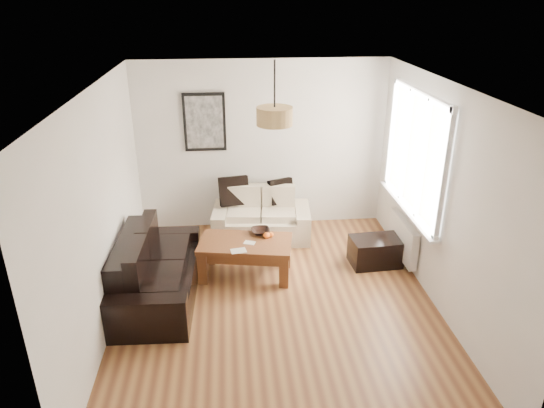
{
  "coord_description": "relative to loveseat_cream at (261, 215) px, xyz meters",
  "views": [
    {
      "loc": [
        -0.52,
        -4.99,
        3.51
      ],
      "look_at": [
        0.0,
        0.6,
        1.05
      ],
      "focal_mm": 32.56,
      "sensor_mm": 36.0,
      "label": 1
    }
  ],
  "objects": [
    {
      "name": "pendant_shade",
      "position": [
        0.05,
        -1.48,
        1.87
      ],
      "size": [
        0.4,
        0.4,
        0.2
      ],
      "primitive_type": "cylinder",
      "color": "tan",
      "rests_on": "ceiling"
    },
    {
      "name": "wall_front",
      "position": [
        0.05,
        -4.03,
        0.94
      ],
      "size": [
        3.8,
        0.04,
        2.6
      ],
      "primitive_type": null,
      "color": "silver",
      "rests_on": "floor"
    },
    {
      "name": "papers",
      "position": [
        -0.39,
        -1.33,
        0.13
      ],
      "size": [
        0.21,
        0.16,
        0.01
      ],
      "primitive_type": "cube",
      "rotation": [
        0.0,
        0.0,
        0.16
      ],
      "color": "beige",
      "rests_on": "coffee_table"
    },
    {
      "name": "wall_back",
      "position": [
        0.05,
        0.47,
        0.94
      ],
      "size": [
        3.8,
        0.04,
        2.6
      ],
      "primitive_type": null,
      "color": "silver",
      "rests_on": "floor"
    },
    {
      "name": "window_bay",
      "position": [
        1.91,
        -0.98,
        1.24
      ],
      "size": [
        0.14,
        1.9,
        1.6
      ],
      "primitive_type": null,
      "color": "white",
      "rests_on": "wall_right"
    },
    {
      "name": "orange_a",
      "position": [
        0.01,
        -1.01,
        0.17
      ],
      "size": [
        0.08,
        0.08,
        0.07
      ],
      "primitive_type": "sphere",
      "rotation": [
        0.0,
        0.0,
        0.15
      ],
      "color": "orange",
      "rests_on": "fruit_bowl"
    },
    {
      "name": "floor",
      "position": [
        0.05,
        -1.78,
        -0.36
      ],
      "size": [
        4.5,
        4.5,
        0.0
      ],
      "primitive_type": "plane",
      "color": "brown",
      "rests_on": "ground"
    },
    {
      "name": "sofa_leather",
      "position": [
        -1.38,
        -1.51,
        0.03
      ],
      "size": [
        0.96,
        1.86,
        0.79
      ],
      "primitive_type": null,
      "rotation": [
        0.0,
        0.0,
        1.53
      ],
      "color": "black",
      "rests_on": "floor"
    },
    {
      "name": "wall_right",
      "position": [
        1.95,
        -1.78,
        0.94
      ],
      "size": [
        0.04,
        4.5,
        2.6
      ],
      "primitive_type": null,
      "color": "silver",
      "rests_on": "floor"
    },
    {
      "name": "ottoman",
      "position": [
        1.5,
        -0.98,
        -0.17
      ],
      "size": [
        0.7,
        0.48,
        0.39
      ],
      "primitive_type": "cube",
      "rotation": [
        0.0,
        0.0,
        0.07
      ],
      "color": "black",
      "rests_on": "floor"
    },
    {
      "name": "poster",
      "position": [
        -0.8,
        0.44,
        1.34
      ],
      "size": [
        0.62,
        0.04,
        0.87
      ],
      "primitive_type": null,
      "color": "black",
      "rests_on": "wall_back"
    },
    {
      "name": "cushion_right",
      "position": [
        0.31,
        0.18,
        0.3
      ],
      "size": [
        0.39,
        0.25,
        0.38
      ],
      "primitive_type": "cube",
      "rotation": [
        0.0,
        0.0,
        0.37
      ],
      "color": "black",
      "rests_on": "loveseat_cream"
    },
    {
      "name": "orange_b",
      "position": [
        0.06,
        -1.0,
        0.17
      ],
      "size": [
        0.08,
        0.08,
        0.07
      ],
      "primitive_type": "sphere",
      "rotation": [
        0.0,
        0.0,
        0.15
      ],
      "color": "orange",
      "rests_on": "fruit_bowl"
    },
    {
      "name": "cushion_left",
      "position": [
        -0.4,
        0.18,
        0.33
      ],
      "size": [
        0.46,
        0.21,
        0.44
      ],
      "primitive_type": "cube",
      "rotation": [
        0.0,
        0.0,
        0.18
      ],
      "color": "black",
      "rests_on": "loveseat_cream"
    },
    {
      "name": "loveseat_cream",
      "position": [
        0.0,
        0.0,
        0.0
      ],
      "size": [
        1.52,
        0.92,
        0.72
      ],
      "primitive_type": null,
      "rotation": [
        0.0,
        0.0,
        -0.09
      ],
      "color": "beige",
      "rests_on": "floor"
    },
    {
      "name": "wall_left",
      "position": [
        -1.85,
        -1.78,
        0.94
      ],
      "size": [
        0.04,
        4.5,
        2.6
      ],
      "primitive_type": null,
      "color": "silver",
      "rests_on": "floor"
    },
    {
      "name": "coffee_table",
      "position": [
        -0.29,
        -1.09,
        -0.12
      ],
      "size": [
        1.29,
        0.85,
        0.49
      ],
      "primitive_type": null,
      "rotation": [
        0.0,
        0.0,
        -0.18
      ],
      "color": "brown",
      "rests_on": "floor"
    },
    {
      "name": "fruit_bowl",
      "position": [
        -0.07,
        -0.87,
        0.16
      ],
      "size": [
        0.27,
        0.27,
        0.06
      ],
      "primitive_type": "imported",
      "rotation": [
        0.0,
        0.0,
        0.07
      ],
      "color": "black",
      "rests_on": "coffee_table"
    },
    {
      "name": "orange_c",
      "position": [
        -0.01,
        -1.02,
        0.17
      ],
      "size": [
        0.1,
        0.1,
        0.08
      ],
      "primitive_type": "sphere",
      "rotation": [
        0.0,
        0.0,
        0.32
      ],
      "color": "orange",
      "rests_on": "fruit_bowl"
    },
    {
      "name": "ceiling",
      "position": [
        0.05,
        -1.78,
        2.24
      ],
      "size": [
        3.8,
        4.5,
        0.0
      ],
      "primitive_type": null,
      "color": "white",
      "rests_on": "floor"
    },
    {
      "name": "radiator",
      "position": [
        1.87,
        -0.98,
        0.02
      ],
      "size": [
        0.1,
        0.9,
        0.52
      ],
      "primitive_type": "cube",
      "color": "white",
      "rests_on": "wall_right"
    }
  ]
}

